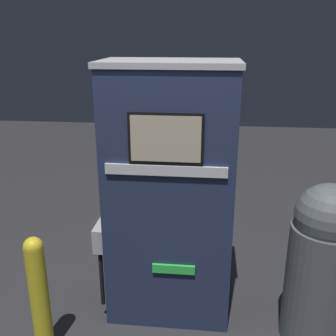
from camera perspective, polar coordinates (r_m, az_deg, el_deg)
name	(u,v)px	position (r m, az deg, el deg)	size (l,w,h in m)	color
ground_plane	(166,328)	(3.23, -0.27, -22.19)	(14.00, 14.00, 0.00)	#2D2D30
gas_pump	(170,196)	(2.93, 0.23, -4.03)	(1.02, 0.57, 1.96)	#232D4C
safety_bollard	(39,293)	(2.91, -18.21, -16.89)	(0.13, 0.13, 0.89)	yellow
trash_bin	(322,264)	(3.00, 21.46, -12.80)	(0.48, 0.48, 1.20)	#51565B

